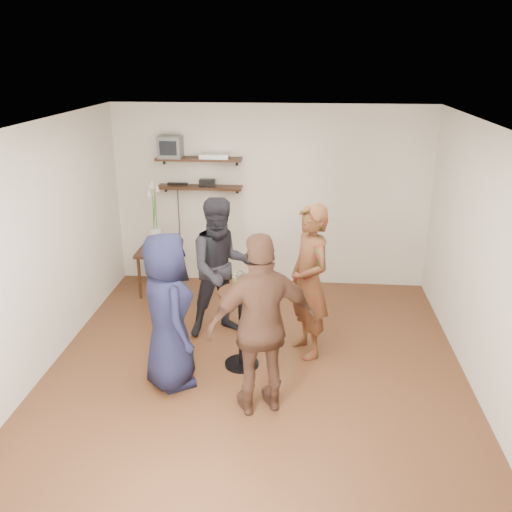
{
  "coord_description": "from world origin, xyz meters",
  "views": [
    {
      "loc": [
        0.45,
        -5.04,
        3.23
      ],
      "look_at": [
        -0.03,
        0.4,
        1.18
      ],
      "focal_mm": 38.0,
      "sensor_mm": 36.0,
      "label": 1
    }
  ],
  "objects": [
    {
      "name": "radio",
      "position": [
        -0.89,
        2.38,
        1.52
      ],
      "size": [
        0.22,
        0.1,
        0.1
      ],
      "primitive_type": "cube",
      "color": "black",
      "rests_on": "shelf_lower"
    },
    {
      "name": "wine_glass_bl",
      "position": [
        -0.17,
        0.17,
        1.02
      ],
      "size": [
        0.07,
        0.07,
        0.2
      ],
      "color": "silver",
      "rests_on": "drinks_table"
    },
    {
      "name": "shelf_upper",
      "position": [
        -1.0,
        2.38,
        1.85
      ],
      "size": [
        1.2,
        0.25,
        0.04
      ],
      "primitive_type": "cube",
      "color": "black",
      "rests_on": "room"
    },
    {
      "name": "wine_glass_fl",
      "position": [
        -0.21,
        0.08,
        1.03
      ],
      "size": [
        0.07,
        0.07,
        0.21
      ],
      "color": "silver",
      "rests_on": "drinks_table"
    },
    {
      "name": "wine_glass_fr",
      "position": [
        -0.1,
        0.08,
        1.03
      ],
      "size": [
        0.07,
        0.07,
        0.2
      ],
      "color": "silver",
      "rests_on": "drinks_table"
    },
    {
      "name": "power_strip",
      "position": [
        -1.33,
        2.42,
        1.48
      ],
      "size": [
        0.3,
        0.05,
        0.03
      ],
      "primitive_type": "cube",
      "color": "black",
      "rests_on": "shelf_lower"
    },
    {
      "name": "person_dark",
      "position": [
        -0.47,
        0.84,
        0.85
      ],
      "size": [
        1.01,
        0.92,
        1.7
      ],
      "primitive_type": "imported",
      "rotation": [
        0.0,
        0.0,
        0.4
      ],
      "color": "black",
      "rests_on": "room"
    },
    {
      "name": "vase_lilies",
      "position": [
        -1.55,
        1.93,
        0.97
      ],
      "size": [
        0.2,
        0.2,
        1.03
      ],
      "rotation": [
        0.0,
        0.0,
        0.0
      ],
      "color": "silver",
      "rests_on": "side_table"
    },
    {
      "name": "person_plaid",
      "position": [
        0.56,
        0.45,
        0.88
      ],
      "size": [
        0.66,
        0.76,
        1.75
      ],
      "primitive_type": "imported",
      "rotation": [
        0.0,
        0.0,
        -1.12
      ],
      "color": "#AC1322",
      "rests_on": "room"
    },
    {
      "name": "person_navy",
      "position": [
        -0.85,
        -0.28,
        0.82
      ],
      "size": [
        0.85,
        0.95,
        1.64
      ],
      "primitive_type": "imported",
      "rotation": [
        0.0,
        0.0,
        2.09
      ],
      "color": "black",
      "rests_on": "room"
    },
    {
      "name": "room",
      "position": [
        0.0,
        0.0,
        1.3
      ],
      "size": [
        4.58,
        5.08,
        2.68
      ],
      "color": "#492B17",
      "rests_on": "ground"
    },
    {
      "name": "wine_glass_br",
      "position": [
        -0.13,
        0.11,
        1.02
      ],
      "size": [
        0.07,
        0.07,
        0.2
      ],
      "color": "silver",
      "rests_on": "drinks_table"
    },
    {
      "name": "shelf_lower",
      "position": [
        -1.0,
        2.38,
        1.45
      ],
      "size": [
        1.2,
        0.25,
        0.04
      ],
      "primitive_type": "cube",
      "color": "black",
      "rests_on": "room"
    },
    {
      "name": "person_brown",
      "position": [
        0.12,
        -0.64,
        0.89
      ],
      "size": [
        1.13,
        0.77,
        1.78
      ],
      "primitive_type": "imported",
      "rotation": [
        0.0,
        0.0,
        3.5
      ],
      "color": "#4E2F21",
      "rests_on": "room"
    },
    {
      "name": "drinks_table",
      "position": [
        -0.16,
        0.11,
        0.57
      ],
      "size": [
        0.49,
        0.49,
        0.89
      ],
      "color": "black",
      "rests_on": "room"
    },
    {
      "name": "crt_monitor",
      "position": [
        -1.39,
        2.38,
        2.02
      ],
      "size": [
        0.32,
        0.3,
        0.3
      ],
      "primitive_type": "cube",
      "color": "#59595B",
      "rests_on": "shelf_upper"
    },
    {
      "name": "dvd_deck",
      "position": [
        -0.78,
        2.38,
        1.9
      ],
      "size": [
        0.4,
        0.24,
        0.06
      ],
      "primitive_type": "cube",
      "color": "silver",
      "rests_on": "shelf_upper"
    },
    {
      "name": "side_table",
      "position": [
        -1.55,
        1.93,
        0.54
      ],
      "size": [
        0.54,
        0.54,
        0.65
      ],
      "rotation": [
        0.0,
        0.0,
        0.0
      ],
      "color": "black",
      "rests_on": "room"
    }
  ]
}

